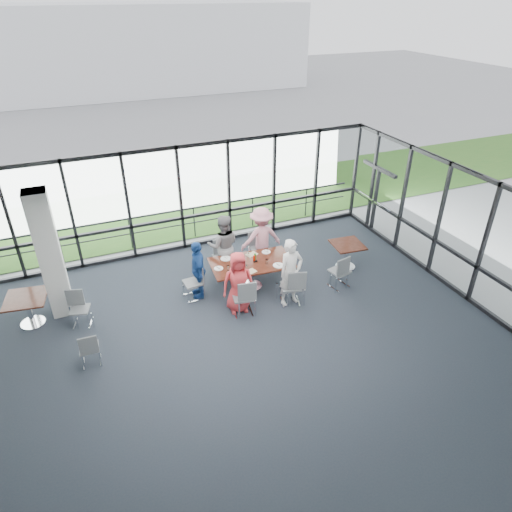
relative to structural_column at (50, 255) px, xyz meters
name	(u,v)px	position (x,y,z in m)	size (l,w,h in m)	color
floor	(244,349)	(3.60, -3.00, -1.61)	(12.00, 10.00, 0.02)	#212731
ceiling	(241,219)	(3.60, -3.00, 1.60)	(12.00, 10.00, 0.04)	white
curtain_wall_back	(181,199)	(3.60, 2.00, 0.00)	(12.00, 0.10, 3.20)	white
curtain_wall_right	(468,236)	(9.60, -3.00, 0.00)	(0.10, 10.00, 3.20)	white
exit_door	(375,201)	(9.60, 0.75, -0.55)	(0.12, 1.60, 2.10)	black
structural_column	(50,255)	(0.00, 0.00, 0.00)	(0.50, 0.50, 3.20)	silver
apron	(152,191)	(3.60, 7.00, -1.62)	(80.00, 70.00, 0.02)	gray
grass_strip	(163,209)	(3.60, 5.00, -1.59)	(80.00, 5.00, 0.01)	#275A1E
hangar_main	(141,46)	(7.60, 29.00, 1.40)	(24.00, 10.00, 6.00)	silver
guard_rail	(179,225)	(3.60, 2.60, -1.10)	(0.06, 0.06, 12.00)	#2D2D33
main_table	(252,266)	(4.71, -0.77, -0.96)	(2.22, 1.34, 0.75)	#34140A
side_table_left	(26,302)	(-0.72, -0.22, -0.96)	(1.03, 1.03, 0.75)	#34140A
side_table_right	(347,248)	(7.56, -0.90, -0.97)	(0.92, 0.92, 0.75)	#34140A
diner_near_left	(238,282)	(4.02, -1.59, -0.80)	(0.78, 0.51, 1.60)	#D1363B
diner_near_right	(291,273)	(5.33, -1.81, -0.71)	(0.65, 0.47, 1.77)	silver
diner_far_left	(223,246)	(4.23, 0.09, -0.70)	(0.87, 0.54, 1.79)	slate
diner_far_right	(261,238)	(5.36, 0.11, -0.70)	(1.17, 0.60, 1.80)	pink
diner_end	(198,269)	(3.30, -0.62, -0.82)	(0.92, 0.50, 1.57)	navy
chair_main_nl	(243,297)	(4.06, -1.77, -1.12)	(0.47, 0.47, 0.96)	slate
chair_main_nr	(291,286)	(5.34, -1.82, -1.11)	(0.48, 0.48, 0.97)	slate
chair_main_fl	(222,257)	(4.23, 0.28, -1.16)	(0.43, 0.43, 0.89)	slate
chair_main_fr	(258,248)	(5.36, 0.33, -1.16)	(0.43, 0.43, 0.88)	slate
chair_main_end	(193,283)	(3.13, -0.67, -1.14)	(0.45, 0.45, 0.91)	slate
chair_spare_la	(89,348)	(0.46, -2.14, -1.20)	(0.39, 0.39, 0.81)	slate
chair_spare_lb	(80,309)	(0.39, -0.71, -1.17)	(0.42, 0.42, 0.86)	slate
chair_spare_r	(340,271)	(6.85, -1.67, -1.12)	(0.47, 0.47, 0.96)	slate
plate_nl	(232,274)	(4.04, -1.11, -0.84)	(0.28, 0.28, 0.01)	white
plate_nr	(278,265)	(5.28, -1.20, -0.84)	(0.29, 0.29, 0.01)	white
plate_fl	(226,259)	(4.14, -0.35, -0.84)	(0.29, 0.29, 0.01)	white
plate_fr	(266,252)	(5.27, -0.44, -0.84)	(0.24, 0.24, 0.01)	white
plate_end	(219,268)	(3.81, -0.75, -0.84)	(0.24, 0.24, 0.01)	white
tumbler_a	(246,268)	(4.45, -1.06, -0.79)	(0.06, 0.06, 0.13)	white
tumbler_b	(267,262)	(5.04, -0.99, -0.78)	(0.07, 0.07, 0.13)	white
tumbler_c	(248,254)	(4.73, -0.46, -0.78)	(0.07, 0.07, 0.13)	white
tumbler_d	(228,268)	(4.01, -0.90, -0.79)	(0.06, 0.06, 0.13)	white
menu_a	(250,272)	(4.50, -1.19, -0.85)	(0.31, 0.22, 0.00)	silver
menu_b	(289,262)	(5.63, -1.14, -0.85)	(0.30, 0.21, 0.00)	silver
menu_c	(252,254)	(4.86, -0.40, -0.85)	(0.30, 0.21, 0.00)	silver
condiment_caddy	(255,261)	(4.80, -0.78, -0.83)	(0.10, 0.07, 0.04)	black
ketchup_bottle	(254,259)	(4.77, -0.78, -0.76)	(0.06, 0.06, 0.18)	#A71000
green_bottle	(255,257)	(4.83, -0.72, -0.75)	(0.05, 0.05, 0.20)	#217222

